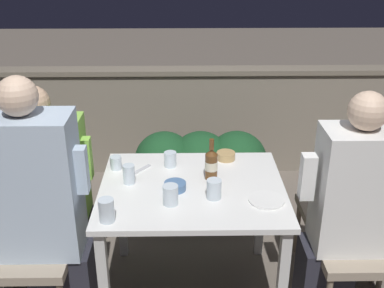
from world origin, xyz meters
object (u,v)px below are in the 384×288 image
at_px(person_blue_shirt, 40,208).
at_px(person_white_polo, 346,210).
at_px(chair_left_near, 5,235).
at_px(beer_bottle, 211,164).
at_px(chair_right_far, 362,199).
at_px(chair_left_far, 16,203).
at_px(chair_right_near, 381,230).
at_px(person_green_blouse, 50,190).

bearing_deg(person_blue_shirt, person_white_polo, 0.35).
xyz_separation_m(chair_left_near, person_blue_shirt, (0.20, -0.00, 0.17)).
height_order(person_blue_shirt, beer_bottle, person_blue_shirt).
bearing_deg(person_white_polo, chair_left_near, -179.69).
xyz_separation_m(person_blue_shirt, chair_right_far, (1.77, 0.33, -0.17)).
bearing_deg(person_blue_shirt, chair_right_far, 10.44).
bearing_deg(person_blue_shirt, chair_left_near, 180.00).
bearing_deg(person_white_polo, chair_left_far, 170.39).
distance_m(chair_left_near, person_white_polo, 1.77).
bearing_deg(chair_right_near, person_blue_shirt, -179.69).
bearing_deg(person_green_blouse, chair_left_far, -180.00).
distance_m(person_green_blouse, person_white_polo, 1.63).
xyz_separation_m(chair_left_near, chair_right_far, (1.97, 0.33, 0.00)).
relative_size(chair_left_far, person_green_blouse, 0.72).
relative_size(person_white_polo, chair_right_far, 1.46).
bearing_deg(chair_right_near, person_green_blouse, 170.38).
height_order(person_white_polo, chair_right_far, person_white_polo).
distance_m(person_white_polo, chair_right_far, 0.40).
relative_size(chair_left_near, chair_left_far, 1.00).
xyz_separation_m(person_blue_shirt, person_white_polo, (1.56, 0.01, -0.04)).
relative_size(chair_left_near, chair_right_far, 1.00).
relative_size(person_white_polo, beer_bottle, 5.45).
bearing_deg(chair_right_near, person_white_polo, 180.00).
distance_m(chair_left_far, chair_right_far, 2.02).
height_order(person_blue_shirt, chair_right_far, person_blue_shirt).
distance_m(person_green_blouse, chair_right_near, 1.83).
bearing_deg(chair_left_near, person_blue_shirt, -0.00).
xyz_separation_m(chair_left_near, person_white_polo, (1.76, 0.01, 0.13)).
xyz_separation_m(chair_left_far, chair_right_near, (2.01, -0.31, 0.00)).
bearing_deg(beer_bottle, chair_left_far, 176.25).
distance_m(person_green_blouse, beer_bottle, 0.94).
xyz_separation_m(chair_left_far, person_white_polo, (1.81, -0.31, 0.13)).
bearing_deg(chair_right_near, beer_bottle, 165.36).
height_order(chair_left_near, beer_bottle, beer_bottle).
bearing_deg(person_green_blouse, person_white_polo, -10.82).
relative_size(person_blue_shirt, chair_right_far, 1.55).
bearing_deg(beer_bottle, person_blue_shirt, -164.54).
xyz_separation_m(person_white_polo, beer_bottle, (-0.69, 0.23, 0.16)).
height_order(person_blue_shirt, person_white_polo, person_blue_shirt).
bearing_deg(chair_left_near, person_white_polo, 0.31).
distance_m(person_green_blouse, chair_right_far, 1.81).
bearing_deg(person_green_blouse, beer_bottle, -4.59).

